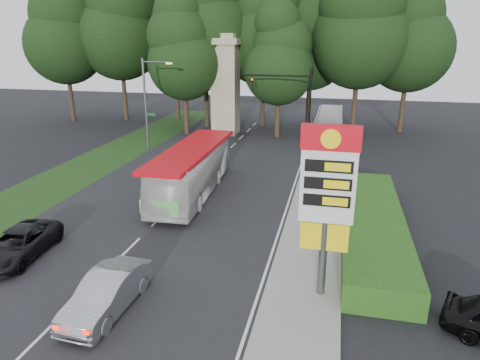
% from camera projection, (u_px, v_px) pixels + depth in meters
% --- Properties ---
extents(ground, '(120.00, 120.00, 0.00)m').
position_uv_depth(ground, '(85.00, 294.00, 17.09)').
color(ground, black).
rests_on(ground, ground).
extents(road_surface, '(14.00, 80.00, 0.02)m').
position_uv_depth(road_surface, '(186.00, 192.00, 28.17)').
color(road_surface, black).
rests_on(road_surface, ground).
extents(sidewalk_right, '(3.00, 80.00, 0.12)m').
position_uv_depth(sidewalk_right, '(317.00, 202.00, 26.36)').
color(sidewalk_right, gray).
rests_on(sidewalk_right, ground).
extents(grass_verge_left, '(5.00, 50.00, 0.02)m').
position_uv_depth(grass_verge_left, '(103.00, 159.00, 35.72)').
color(grass_verge_left, '#193814').
rests_on(grass_verge_left, ground).
extents(hedge, '(3.00, 14.00, 1.20)m').
position_uv_depth(hedge, '(372.00, 225.00, 21.85)').
color(hedge, '#234713').
rests_on(hedge, ground).
extents(gas_station_pylon, '(2.10, 0.45, 6.85)m').
position_uv_depth(gas_station_pylon, '(327.00, 190.00, 15.56)').
color(gas_station_pylon, '#59595E').
rests_on(gas_station_pylon, ground).
extents(traffic_signal_mast, '(6.10, 0.35, 7.20)m').
position_uv_depth(traffic_signal_mast, '(294.00, 99.00, 36.56)').
color(traffic_signal_mast, black).
rests_on(traffic_signal_mast, ground).
extents(streetlight_signs, '(2.75, 0.98, 8.00)m').
position_uv_depth(streetlight_signs, '(148.00, 100.00, 37.48)').
color(streetlight_signs, '#59595E').
rests_on(streetlight_signs, ground).
extents(monument, '(3.00, 3.00, 10.05)m').
position_uv_depth(monument, '(226.00, 84.00, 43.60)').
color(monument, tan).
rests_on(monument, ground).
extents(tree_far_west, '(8.96, 8.96, 17.60)m').
position_uv_depth(tree_far_west, '(63.00, 28.00, 48.82)').
color(tree_far_west, '#2D2116').
rests_on(tree_far_west, ground).
extents(tree_west_mid, '(9.80, 9.80, 19.25)m').
position_uv_depth(tree_west_mid, '(118.00, 19.00, 49.07)').
color(tree_west_mid, '#2D2116').
rests_on(tree_west_mid, ground).
extents(tree_west_near, '(8.40, 8.40, 16.50)m').
position_uv_depth(tree_west_near, '(174.00, 34.00, 50.19)').
color(tree_west_near, '#2D2116').
rests_on(tree_west_near, ground).
extents(tree_center_left, '(10.08, 10.08, 19.80)m').
position_uv_depth(tree_center_left, '(204.00, 14.00, 44.79)').
color(tree_center_left, '#2D2116').
rests_on(tree_center_left, ground).
extents(tree_center_right, '(9.24, 9.24, 18.15)m').
position_uv_depth(tree_center_right, '(264.00, 24.00, 45.69)').
color(tree_center_right, '#2D2116').
rests_on(tree_center_right, ground).
extents(tree_east_near, '(8.12, 8.12, 15.95)m').
position_uv_depth(tree_east_near, '(312.00, 37.00, 46.91)').
color(tree_east_near, '#2D2116').
rests_on(tree_east_near, ground).
extents(tree_east_mid, '(9.52, 9.52, 18.70)m').
position_uv_depth(tree_east_mid, '(362.00, 19.00, 41.62)').
color(tree_east_mid, '#2D2116').
rests_on(tree_east_mid, ground).
extents(tree_far_east, '(8.68, 8.68, 17.05)m').
position_uv_depth(tree_far_east, '(412.00, 30.00, 42.73)').
color(tree_far_east, '#2D2116').
rests_on(tree_far_east, ground).
extents(tree_monument_left, '(7.28, 7.28, 14.30)m').
position_uv_depth(tree_monument_left, '(184.00, 48.00, 42.38)').
color(tree_monument_left, '#2D2116').
rests_on(tree_monument_left, ground).
extents(tree_monument_right, '(6.72, 6.72, 13.20)m').
position_uv_depth(tree_monument_right, '(279.00, 56.00, 41.04)').
color(tree_monument_right, '#2D2116').
rests_on(tree_monument_right, ground).
extents(transit_bus, '(3.17, 11.20, 3.08)m').
position_uv_depth(transit_bus, '(192.00, 171.00, 27.50)').
color(transit_bus, silver).
rests_on(transit_bus, ground).
extents(sedan_silver, '(1.76, 4.55, 1.48)m').
position_uv_depth(sedan_silver, '(107.00, 293.00, 15.84)').
color(sedan_silver, '#A3A5AB').
rests_on(sedan_silver, ground).
extents(suv_charcoal, '(2.65, 4.97, 1.33)m').
position_uv_depth(suv_charcoal, '(18.00, 244.00, 19.71)').
color(suv_charcoal, black).
rests_on(suv_charcoal, ground).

